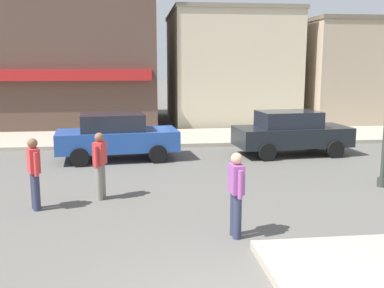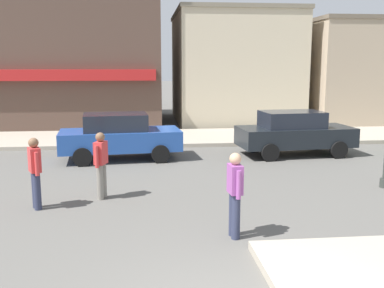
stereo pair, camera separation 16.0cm
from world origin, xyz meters
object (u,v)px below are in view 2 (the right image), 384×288
at_px(pedestrian_crossing_far, 35,171).
at_px(parked_car_nearest, 119,136).
at_px(pedestrian_kerb_side, 235,192).
at_px(parked_car_second, 294,132).
at_px(pedestrian_crossing_near, 101,163).

bearing_deg(pedestrian_crossing_far, parked_car_nearest, 73.22).
bearing_deg(pedestrian_kerb_side, parked_car_second, 63.94).
distance_m(pedestrian_crossing_far, pedestrian_kerb_side, 4.58).
xyz_separation_m(parked_car_nearest, pedestrian_crossing_far, (-1.55, -5.14, 0.06)).
bearing_deg(parked_car_second, pedestrian_kerb_side, -116.06).
xyz_separation_m(parked_car_nearest, pedestrian_crossing_near, (-0.17, -4.50, 0.06)).
bearing_deg(pedestrian_crossing_far, parked_car_second, 34.44).
distance_m(parked_car_nearest, pedestrian_crossing_far, 5.37).
distance_m(pedestrian_crossing_near, pedestrian_kerb_side, 3.84).
xyz_separation_m(parked_car_second, pedestrian_crossing_far, (-7.67, -5.26, 0.06)).
distance_m(parked_car_second, pedestrian_crossing_far, 9.29).
height_order(parked_car_second, pedestrian_crossing_far, pedestrian_crossing_far).
relative_size(pedestrian_crossing_near, pedestrian_kerb_side, 1.00).
bearing_deg(pedestrian_kerb_side, pedestrian_crossing_far, 152.61).
relative_size(parked_car_second, pedestrian_crossing_far, 2.57).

